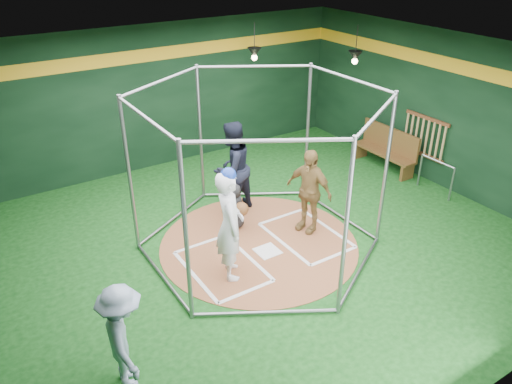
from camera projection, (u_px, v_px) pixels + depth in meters
room_shell at (259, 161)px, 8.81m from camera, size 10.10×9.10×3.53m
clay_disc at (259, 244)px, 9.62m from camera, size 3.80×3.80×0.01m
home_plate at (267, 251)px, 9.39m from camera, size 0.43×0.43×0.01m
batter_box_left at (222, 266)px, 8.98m from camera, size 1.17×1.77×0.01m
batter_box_right at (306, 235)px, 9.88m from camera, size 1.17×1.77×0.01m
batting_cage at (259, 174)px, 8.92m from camera, size 4.05×4.67×3.00m
bat_rack at (424, 136)px, 11.78m from camera, size 0.07×1.25×0.98m
pendant_lamp_near at (254, 53)px, 12.07m from camera, size 0.34×0.34×0.90m
pendant_lamp_far at (355, 56)px, 11.74m from camera, size 0.34×0.34×0.90m
batter_figure at (230, 224)px, 8.33m from camera, size 0.71×0.85×2.05m
visitor_leopard at (309, 191)px, 9.71m from camera, size 0.72×1.09×1.73m
catcher_figure at (236, 207)px, 9.91m from camera, size 0.53×0.60×0.96m
umpire at (232, 168)px, 10.33m from camera, size 1.15×1.01×1.99m
bystander_blue at (123, 337)px, 6.37m from camera, size 0.71×1.07×1.55m
dugout_bench at (387, 148)px, 12.50m from camera, size 0.42×1.79×1.05m
steel_railing at (436, 171)px, 11.27m from camera, size 0.05×0.94×0.81m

